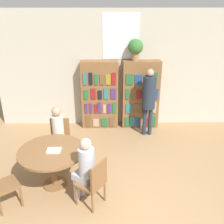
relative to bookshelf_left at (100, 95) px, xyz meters
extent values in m
cube|color=beige|center=(0.53, 0.19, 0.61)|extent=(6.40, 0.06, 3.00)
cube|color=white|center=(0.53, 0.16, 1.46)|extent=(0.90, 0.01, 1.10)
cube|color=brown|center=(0.00, 0.00, 0.00)|extent=(0.95, 0.32, 1.78)
cube|color=brown|center=(-0.31, -0.17, -0.68)|extent=(0.12, 0.02, 0.30)
cube|color=tan|center=(-0.11, -0.17, -0.72)|extent=(0.15, 0.02, 0.22)
cube|color=#236638|center=(0.11, -0.17, -0.71)|extent=(0.16, 0.02, 0.24)
cube|color=brown|center=(0.31, -0.17, -0.69)|extent=(0.13, 0.02, 0.28)
cube|color=#4C2D6B|center=(-0.36, -0.17, -0.31)|extent=(0.07, 0.02, 0.26)
cube|color=#4C2D6B|center=(-0.24, -0.17, -0.31)|extent=(0.08, 0.02, 0.27)
cube|color=maroon|center=(-0.11, -0.17, -0.32)|extent=(0.07, 0.02, 0.25)
cube|color=#4C2D6B|center=(-0.01, -0.17, -0.29)|extent=(0.09, 0.02, 0.30)
cube|color=tan|center=(0.12, -0.17, -0.32)|extent=(0.07, 0.02, 0.24)
cube|color=#4C2D6B|center=(0.24, -0.17, -0.31)|extent=(0.10, 0.02, 0.26)
cube|color=#236638|center=(0.37, -0.17, -0.30)|extent=(0.09, 0.02, 0.28)
cube|color=#236638|center=(-0.35, -0.17, 0.07)|extent=(0.11, 0.02, 0.24)
cube|color=maroon|center=(-0.16, -0.17, 0.09)|extent=(0.12, 0.02, 0.29)
cube|color=black|center=(0.00, -0.17, 0.06)|extent=(0.11, 0.02, 0.23)
cube|color=#2D707A|center=(0.16, -0.17, 0.09)|extent=(0.11, 0.02, 0.29)
cube|color=#4C2D6B|center=(0.35, -0.17, 0.09)|extent=(0.13, 0.02, 0.28)
cube|color=#2D707A|center=(-0.36, -0.17, 0.48)|extent=(0.08, 0.02, 0.30)
cube|color=black|center=(-0.22, -0.17, 0.49)|extent=(0.09, 0.02, 0.31)
cube|color=#236638|center=(-0.08, -0.17, 0.47)|extent=(0.09, 0.02, 0.27)
cube|color=brown|center=(0.06, -0.17, 0.47)|extent=(0.10, 0.02, 0.26)
cube|color=olive|center=(0.22, -0.17, 0.46)|extent=(0.13, 0.02, 0.26)
cube|color=maroon|center=(0.36, -0.17, 0.49)|extent=(0.11, 0.02, 0.31)
cube|color=brown|center=(1.07, 0.00, 0.00)|extent=(0.95, 0.32, 1.78)
cube|color=#236638|center=(0.71, -0.17, -0.71)|extent=(0.11, 0.02, 0.24)
cube|color=#2D707A|center=(0.85, -0.17, -0.69)|extent=(0.13, 0.02, 0.29)
cube|color=navy|center=(1.00, -0.17, -0.71)|extent=(0.09, 0.02, 0.24)
cube|color=tan|center=(1.13, -0.17, -0.71)|extent=(0.13, 0.02, 0.24)
cube|color=maroon|center=(1.27, -0.17, -0.71)|extent=(0.12, 0.02, 0.25)
cube|color=#236638|center=(1.41, -0.17, -0.69)|extent=(0.11, 0.02, 0.28)
cube|color=#2D707A|center=(0.75, -0.17, -0.32)|extent=(0.15, 0.02, 0.25)
cube|color=brown|center=(0.95, -0.17, -0.32)|extent=(0.16, 0.02, 0.25)
cube|color=black|center=(1.18, -0.17, -0.32)|extent=(0.14, 0.02, 0.25)
cube|color=tan|center=(1.38, -0.17, -0.30)|extent=(0.17, 0.02, 0.29)
cube|color=#236638|center=(0.71, -0.17, 0.08)|extent=(0.09, 0.02, 0.27)
cube|color=brown|center=(0.86, -0.17, 0.10)|extent=(0.10, 0.02, 0.30)
cube|color=maroon|center=(1.00, -0.17, 0.06)|extent=(0.12, 0.02, 0.24)
cube|color=black|center=(1.13, -0.17, 0.10)|extent=(0.11, 0.02, 0.31)
cube|color=brown|center=(1.27, -0.17, 0.06)|extent=(0.12, 0.02, 0.23)
cube|color=navy|center=(1.43, -0.17, 0.08)|extent=(0.11, 0.02, 0.27)
cube|color=#236638|center=(0.75, -0.17, 0.47)|extent=(0.18, 0.02, 0.27)
cube|color=navy|center=(0.97, -0.17, 0.46)|extent=(0.17, 0.02, 0.25)
cube|color=tan|center=(1.17, -0.17, 0.45)|extent=(0.12, 0.02, 0.24)
cube|color=#236638|center=(1.38, -0.17, 0.49)|extent=(0.13, 0.02, 0.31)
cylinder|color=#997047|center=(0.89, 0.00, 0.99)|extent=(0.17, 0.17, 0.20)
sphere|color=#387033|center=(0.89, 0.00, 1.24)|extent=(0.37, 0.37, 0.37)
cylinder|color=brown|center=(-0.79, -2.44, -0.87)|extent=(0.44, 0.44, 0.03)
cylinder|color=brown|center=(-0.79, -2.44, -0.52)|extent=(0.12, 0.12, 0.68)
cylinder|color=brown|center=(-0.79, -2.44, -0.16)|extent=(1.20, 1.20, 0.04)
cube|color=brown|center=(-1.47, -2.96, -0.48)|extent=(0.56, 0.56, 0.04)
cylinder|color=brown|center=(-1.44, -2.73, -0.69)|extent=(0.04, 0.04, 0.39)
cylinder|color=brown|center=(-1.23, -3.00, -0.69)|extent=(0.04, 0.04, 0.39)
cylinder|color=brown|center=(-1.50, -3.20, -0.69)|extent=(0.04, 0.04, 0.39)
cube|color=brown|center=(-0.81, -1.59, -0.48)|extent=(0.41, 0.41, 0.04)
cube|color=brown|center=(-0.82, -1.41, -0.23)|extent=(0.40, 0.05, 0.45)
cylinder|color=brown|center=(-0.64, -1.75, -0.69)|extent=(0.04, 0.04, 0.39)
cylinder|color=brown|center=(-0.98, -1.76, -0.69)|extent=(0.04, 0.04, 0.39)
cylinder|color=brown|center=(-0.65, -1.41, -0.69)|extent=(0.04, 0.04, 0.39)
cylinder|color=brown|center=(-0.99, -1.42, -0.69)|extent=(0.04, 0.04, 0.39)
cube|color=brown|center=(-0.09, -2.93, -0.48)|extent=(0.56, 0.56, 0.04)
cube|color=brown|center=(0.06, -3.03, -0.23)|extent=(0.26, 0.35, 0.45)
cylinder|color=brown|center=(-0.32, -2.97, -0.69)|extent=(0.04, 0.04, 0.39)
cylinder|color=brown|center=(-0.13, -2.69, -0.69)|extent=(0.04, 0.04, 0.39)
cylinder|color=brown|center=(-0.04, -3.16, -0.69)|extent=(0.04, 0.04, 0.39)
cylinder|color=brown|center=(0.15, -2.88, -0.69)|extent=(0.04, 0.04, 0.39)
cube|color=beige|center=(-0.81, -1.73, -0.40)|extent=(0.25, 0.33, 0.12)
cylinder|color=beige|center=(-0.81, -1.65, -0.09)|extent=(0.24, 0.24, 0.50)
sphere|color=tan|center=(-0.81, -1.65, 0.26)|extent=(0.19, 0.19, 0.19)
cylinder|color=beige|center=(-0.74, -1.84, -0.67)|extent=(0.10, 0.10, 0.43)
cylinder|color=beige|center=(-0.87, -1.84, -0.67)|extent=(0.10, 0.10, 0.43)
cube|color=#B2B7C6|center=(-0.20, -2.85, -0.40)|extent=(0.41, 0.39, 0.12)
cylinder|color=#B2B7C6|center=(-0.13, -2.89, -0.09)|extent=(0.26, 0.26, 0.50)
sphere|color=#DBB293|center=(-0.13, -2.89, 0.25)|extent=(0.18, 0.18, 0.18)
cylinder|color=#B2B7C6|center=(-0.33, -2.84, -0.67)|extent=(0.10, 0.10, 0.43)
cylinder|color=#B2B7C6|center=(-0.25, -2.73, -0.67)|extent=(0.10, 0.10, 0.43)
cylinder|color=#232D3D|center=(1.13, -0.51, -0.52)|extent=(0.10, 0.10, 0.73)
cylinder|color=#232D3D|center=(1.27, -0.51, -0.52)|extent=(0.10, 0.10, 0.73)
cylinder|color=#232D3D|center=(1.20, -0.51, 0.24)|extent=(0.32, 0.32, 0.80)
sphere|color=tan|center=(1.20, -0.51, 0.73)|extent=(0.18, 0.18, 0.18)
cylinder|color=#232D3D|center=(1.29, -0.23, 0.44)|extent=(0.07, 0.30, 0.07)
cube|color=silver|center=(-0.74, -2.47, -0.13)|extent=(0.24, 0.18, 0.03)
camera|label=1|loc=(0.22, -6.42, 2.35)|focal=42.00mm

